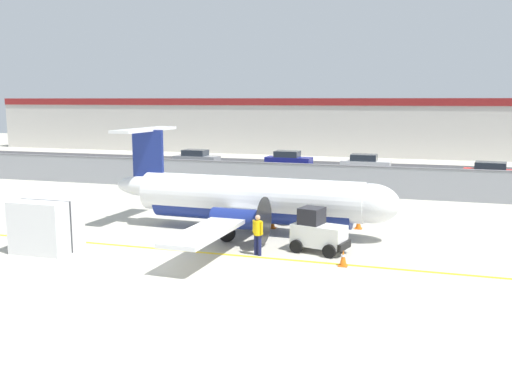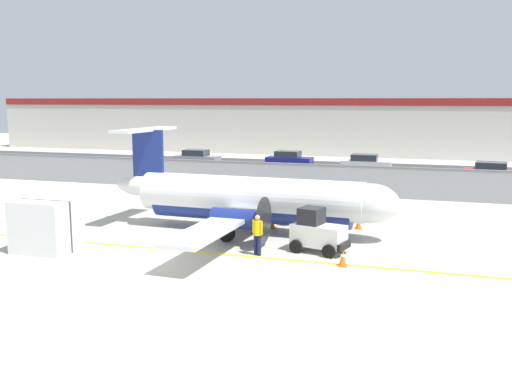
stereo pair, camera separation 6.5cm
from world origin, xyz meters
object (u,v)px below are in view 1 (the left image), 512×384
Objects in this scene: baggage_tug at (318,232)px; ground_crew_worker at (258,233)px; traffic_cone_far_left at (359,223)px; parked_car_0 at (196,158)px; parked_car_2 at (365,164)px; traffic_cone_near_left at (343,258)px; parked_car_1 at (288,160)px; commuter_airplane at (255,200)px; traffic_cone_near_right at (195,210)px; cargo_container at (47,226)px; parked_car_3 at (492,173)px; traffic_cone_far_right at (272,222)px.

baggage_tug is 2.58m from ground_crew_worker.
traffic_cone_far_left is 0.15× the size of parked_car_0.
parked_car_0 is at bearing -178.68° from parked_car_2.
parked_car_0 is at bearing 136.83° from baggage_tug.
ground_crew_worker is (-2.26, -1.24, 0.10)m from baggage_tug.
baggage_tug is 0.60× the size of parked_car_0.
traffic_cone_near_left is 28.30m from parked_car_2.
parked_car_0 is 0.99× the size of parked_car_1.
traffic_cone_near_right is (-4.31, 2.70, -1.29)m from commuter_airplane.
traffic_cone_far_left is 27.84m from parked_car_0.
traffic_cone_near_right is 0.15× the size of parked_car_2.
baggage_tug is (3.64, -2.72, -0.75)m from commuter_airplane.
cargo_container reaches higher than parked_car_2.
cargo_container is at bearing -92.70° from parked_car_1.
baggage_tug is 0.58× the size of parked_car_3.
cargo_container is at bearing -138.82° from commuter_airplane.
traffic_cone_far_right is 0.15× the size of parked_car_3.
commuter_airplane reaches higher than traffic_cone_near_right.
traffic_cone_near_right is at bearing -114.20° from ground_crew_worker.
parked_car_2 reaches higher than traffic_cone_near_right.
parked_car_3 is at bearing 52.78° from cargo_container.
parked_car_1 is (-5.23, 23.87, 0.58)m from traffic_cone_far_right.
commuter_airplane is 26.95m from parked_car_0.
parked_car_1 is 0.97× the size of parked_car_3.
cargo_container is at bearing -138.61° from traffic_cone_far_right.
commuter_airplane is 25.34m from parked_car_1.
parked_car_2 reaches higher than traffic_cone_near_left.
parked_car_3 is (7.38, 24.79, 0.58)m from traffic_cone_near_left.
commuter_airplane is at bearing -155.11° from traffic_cone_far_left.
baggage_tug reaches higher than parked_car_1.
traffic_cone_far_left is (1.08, 4.91, -0.54)m from baggage_tug.
cargo_container is (-7.36, -5.98, -0.50)m from commuter_airplane.
traffic_cone_near_left is at bearing -51.22° from traffic_cone_far_right.
parked_car_0 reaches higher than traffic_cone_far_left.
parked_car_3 reaches higher than traffic_cone_near_left.
parked_car_2 reaches higher than traffic_cone_far_right.
parked_car_0 is 8.68m from parked_car_1.
commuter_airplane is 1.75m from traffic_cone_far_right.
ground_crew_worker is (1.38, -3.95, -0.65)m from commuter_airplane.
commuter_airplane reaches higher than parked_car_2.
cargo_container is at bearing -107.93° from parked_car_2.
parked_car_3 is at bearing -179.08° from ground_crew_worker.
ground_crew_worker is 0.39× the size of parked_car_3.
traffic_cone_near_right is (-9.30, 7.16, 0.00)m from traffic_cone_near_left.
ground_crew_worker reaches higher than traffic_cone_near_left.
ground_crew_worker is at bearing -137.28° from baggage_tug.
parked_car_0 is (-5.85, 29.46, -0.21)m from cargo_container.
parked_car_1 reaches higher than traffic_cone_far_right.
parked_car_2 is 0.96× the size of parked_car_3.
commuter_airplane is 25.08× the size of traffic_cone_near_left.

